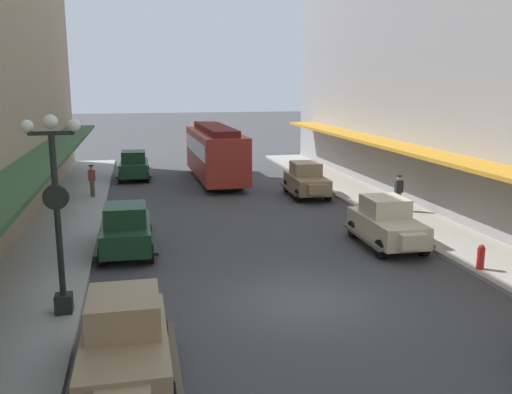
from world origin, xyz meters
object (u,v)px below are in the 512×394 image
at_px(parked_car_0, 134,165).
at_px(parked_car_4, 125,340).
at_px(parked_car_3, 126,228).
at_px(lamp_post_with_clock, 57,207).
at_px(streetcar, 215,151).
at_px(fire_hydrant, 481,257).
at_px(pedestrian_1, 399,192).
at_px(pedestrian_0, 92,180).
at_px(parked_car_5, 306,179).
at_px(parked_car_1, 387,222).

height_order(parked_car_0, parked_car_4, same).
relative_size(parked_car_3, lamp_post_with_clock, 0.83).
relative_size(streetcar, fire_hydrant, 11.76).
distance_m(parked_car_4, pedestrian_1, 17.75).
height_order(parked_car_0, pedestrian_1, parked_car_0).
distance_m(parked_car_3, pedestrian_0, 10.23).
height_order(parked_car_4, pedestrian_1, parked_car_4).
bearing_deg(parked_car_5, streetcar, 125.99).
distance_m(parked_car_1, pedestrian_1, 5.61).
xyz_separation_m(streetcar, lamp_post_with_clock, (-6.80, -19.52, 1.08)).
relative_size(streetcar, lamp_post_with_clock, 1.87).
xyz_separation_m(parked_car_0, parked_car_1, (9.26, -16.95, 0.00)).
bearing_deg(parked_car_0, streetcar, -18.85).
distance_m(parked_car_3, streetcar, 15.10).
bearing_deg(parked_car_0, pedestrian_1, -44.97).
relative_size(streetcar, pedestrian_1, 5.78).
relative_size(parked_car_0, parked_car_5, 0.99).
bearing_deg(lamp_post_with_clock, fire_hydrant, 3.43).
xyz_separation_m(streetcar, pedestrian_1, (7.19, -10.44, -0.89)).
relative_size(parked_car_4, pedestrian_1, 2.55).
bearing_deg(pedestrian_1, parked_car_5, 122.74).
xyz_separation_m(lamp_post_with_clock, pedestrian_0, (-0.32, 15.45, -1.97)).
height_order(parked_car_4, lamp_post_with_clock, lamp_post_with_clock).
distance_m(parked_car_1, lamp_post_with_clock, 12.07).
height_order(parked_car_5, streetcar, streetcar).
bearing_deg(parked_car_4, fire_hydrant, 21.69).
distance_m(parked_car_0, parked_car_3, 15.82).
distance_m(parked_car_3, lamp_post_with_clock, 5.97).
bearing_deg(parked_car_5, parked_car_1, -89.05).
xyz_separation_m(parked_car_4, pedestrian_0, (-1.95, 19.11, 0.07)).
bearing_deg(pedestrian_0, parked_car_3, -79.48).
bearing_deg(parked_car_4, lamp_post_with_clock, 114.05).
bearing_deg(fire_hydrant, parked_car_5, 97.86).
bearing_deg(parked_car_5, parked_car_3, -138.17).
xyz_separation_m(parked_car_0, pedestrian_1, (12.14, -12.13, 0.07)).
xyz_separation_m(streetcar, pedestrian_0, (-7.12, -4.07, -0.89)).
height_order(fire_hydrant, pedestrian_0, pedestrian_0).
xyz_separation_m(parked_car_4, pedestrian_1, (12.36, 12.74, 0.07)).
height_order(parked_car_0, lamp_post_with_clock, lamp_post_with_clock).
bearing_deg(parked_car_1, parked_car_0, 118.65).
bearing_deg(pedestrian_1, parked_car_1, -120.90).
xyz_separation_m(parked_car_1, pedestrian_1, (2.88, 4.82, 0.07)).
bearing_deg(parked_car_5, parked_car_0, 140.88).
distance_m(parked_car_5, pedestrian_0, 11.39).
bearing_deg(parked_car_3, parked_car_5, 41.83).
bearing_deg(parked_car_4, parked_car_1, 39.90).
relative_size(parked_car_1, pedestrian_0, 2.57).
xyz_separation_m(parked_car_3, parked_car_4, (0.08, -9.05, 0.00)).
relative_size(parked_car_5, pedestrian_1, 2.59).
bearing_deg(lamp_post_with_clock, pedestrian_1, 32.99).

